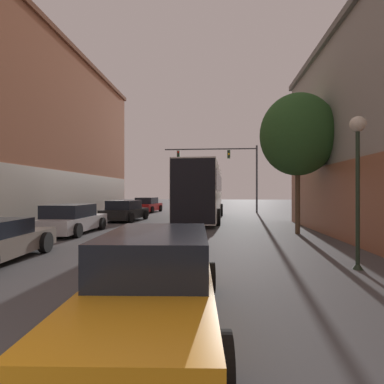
{
  "coord_description": "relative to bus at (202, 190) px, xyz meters",
  "views": [
    {
      "loc": [
        2.47,
        -0.32,
        1.96
      ],
      "look_at": [
        0.93,
        17.94,
        1.97
      ],
      "focal_mm": 28.0,
      "sensor_mm": 36.0,
      "label": 1
    }
  ],
  "objects": [
    {
      "name": "lane_center_line",
      "position": [
        -1.41,
        -4.55,
        -2.12
      ],
      "size": [
        0.14,
        44.78,
        0.01
      ],
      "color": "silver",
      "rests_on": "ground_plane"
    },
    {
      "name": "bus",
      "position": [
        0.0,
        0.0,
        0.0
      ],
      "size": [
        3.09,
        11.7,
        3.8
      ],
      "rotation": [
        0.0,
        0.0,
        1.53
      ],
      "color": "silver",
      "rests_on": "ground_plane"
    },
    {
      "name": "hatchback_foreground",
      "position": [
        0.14,
        -16.83,
        -1.49
      ],
      "size": [
        2.17,
        4.79,
        1.34
      ],
      "rotation": [
        0.0,
        0.0,
        1.64
      ],
      "color": "orange",
      "rests_on": "ground_plane"
    },
    {
      "name": "parked_car_left_near",
      "position": [
        -5.87,
        -7.58,
        -1.47
      ],
      "size": [
        2.15,
        4.56,
        1.38
      ],
      "rotation": [
        0.0,
        0.0,
        1.58
      ],
      "color": "silver",
      "rests_on": "ground_plane"
    },
    {
      "name": "parked_car_left_mid",
      "position": [
        -5.74,
        7.46,
        -1.45
      ],
      "size": [
        2.37,
        4.51,
        1.43
      ],
      "rotation": [
        0.0,
        0.0,
        1.47
      ],
      "color": "red",
      "rests_on": "ground_plane"
    },
    {
      "name": "parked_car_left_far",
      "position": [
        -5.24,
        -1.22,
        -1.46
      ],
      "size": [
        2.57,
        4.26,
        1.4
      ],
      "rotation": [
        0.0,
        0.0,
        1.43
      ],
      "color": "black",
      "rests_on": "ground_plane"
    },
    {
      "name": "traffic_signal_gantry",
      "position": [
        2.14,
        7.83,
        2.6
      ],
      "size": [
        9.01,
        0.36,
        6.45
      ],
      "color": "#333338",
      "rests_on": "ground_plane"
    },
    {
      "name": "street_lamp",
      "position": [
        4.63,
        -13.34,
        0.53
      ],
      "size": [
        0.4,
        0.4,
        3.89
      ],
      "color": "#233323",
      "rests_on": "ground_plane"
    },
    {
      "name": "street_tree_near",
      "position": [
        4.84,
        -6.8,
        2.54
      ],
      "size": [
        3.51,
        3.16,
        6.61
      ],
      "color": "brown",
      "rests_on": "ground_plane"
    }
  ]
}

